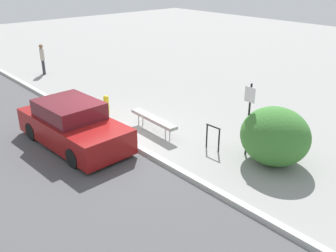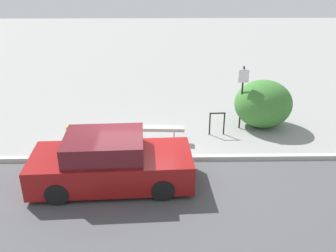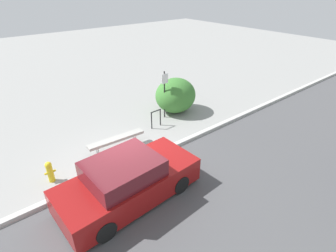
# 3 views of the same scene
# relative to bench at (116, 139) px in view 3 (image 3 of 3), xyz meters

# --- Properties ---
(ground_plane) EXTENTS (60.00, 60.00, 0.00)m
(ground_plane) POSITION_rel_bench_xyz_m (-0.40, -1.25, -0.49)
(ground_plane) COLOR gray
(curb) EXTENTS (60.00, 0.20, 0.13)m
(curb) POSITION_rel_bench_xyz_m (-0.40, -1.25, -0.43)
(curb) COLOR #B7B7B2
(curb) RESTS_ON ground_plane
(bench) EXTENTS (2.29, 0.45, 0.55)m
(bench) POSITION_rel_bench_xyz_m (0.00, 0.00, 0.00)
(bench) COLOR #99999E
(bench) RESTS_ON ground_plane
(bike_rack) EXTENTS (0.55, 0.07, 0.83)m
(bike_rack) POSITION_rel_bench_xyz_m (2.30, 0.54, 0.01)
(bike_rack) COLOR black
(bike_rack) RESTS_ON ground_plane
(sign_post) EXTENTS (0.36, 0.08, 2.30)m
(sign_post) POSITION_rel_bench_xyz_m (3.21, 1.06, 0.89)
(sign_post) COLOR black
(sign_post) RESTS_ON ground_plane
(fire_hydrant) EXTENTS (0.36, 0.22, 0.77)m
(fire_hydrant) POSITION_rel_bench_xyz_m (-2.61, -0.27, -0.08)
(fire_hydrant) COLOR gold
(fire_hydrant) RESTS_ON ground_plane
(shrub_hedge) EXTENTS (2.06, 1.90, 1.72)m
(shrub_hedge) POSITION_rel_bench_xyz_m (4.05, 1.26, 0.37)
(shrub_hedge) COLOR #3D7A33
(shrub_hedge) RESTS_ON ground_plane
(parked_car_near) EXTENTS (4.35, 2.03, 1.45)m
(parked_car_near) POSITION_rel_bench_xyz_m (-1.00, -2.56, 0.17)
(parked_car_near) COLOR black
(parked_car_near) RESTS_ON ground_plane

